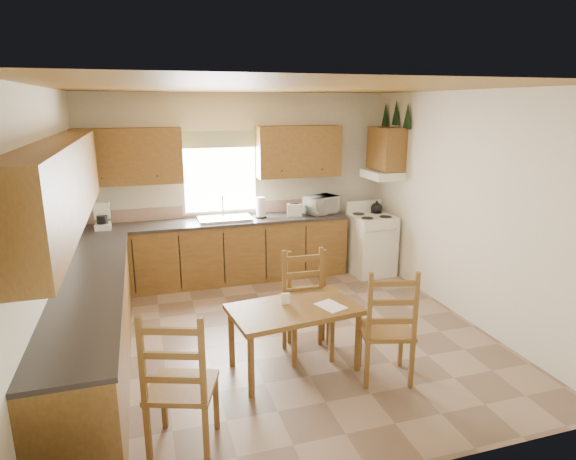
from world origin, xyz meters
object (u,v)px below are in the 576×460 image
object	(u,v)px
microwave	(321,205)
dining_table	(294,338)
chair_far_left	(308,306)
chair_near_left	(181,378)
chair_near_right	(386,323)
stove	(371,245)
chair_far_right	(310,304)

from	to	relation	value
microwave	dining_table	distance (m)	3.02
chair_far_left	chair_near_left	bearing A→B (deg)	-140.94
chair_near_right	chair_near_left	bearing A→B (deg)	27.45
stove	chair_far_right	bearing A→B (deg)	-133.41
stove	chair_far_left	world-z (taller)	chair_far_left
microwave	chair_near_right	distance (m)	3.11
chair_near_left	chair_far_right	bearing A→B (deg)	-122.34
microwave	chair_near_right	size ratio (longest dim) A/B	0.40
dining_table	chair_near_right	xyz separation A→B (m)	(0.78, -0.40, 0.23)
chair_near_left	chair_near_right	world-z (taller)	chair_near_left
stove	chair_near_left	world-z (taller)	chair_near_left
microwave	chair_near_left	distance (m)	4.23
stove	microwave	size ratio (longest dim) A/B	1.98
stove	chair_far_right	xyz separation A→B (m)	(-1.70, -2.00, 0.07)
stove	chair_near_right	size ratio (longest dim) A/B	0.80
chair_near_left	chair_far_right	size ratio (longest dim) A/B	1.11
dining_table	chair_far_right	bearing A→B (deg)	42.36
dining_table	chair_near_left	world-z (taller)	chair_near_left
microwave	chair_far_left	distance (m)	2.70
stove	dining_table	world-z (taller)	stove
chair_near_right	stove	bearing A→B (deg)	-98.47
microwave	chair_near_left	xyz separation A→B (m)	(-2.42, -3.44, -0.48)
chair_near_left	chair_far_left	size ratio (longest dim) A/B	1.05
chair_near_right	chair_far_left	distance (m)	0.83
chair_near_left	chair_far_right	distance (m)	1.80
microwave	chair_far_left	size ratio (longest dim) A/B	0.41
microwave	chair_far_left	world-z (taller)	microwave
dining_table	chair_far_left	distance (m)	0.37
chair_far_left	microwave	bearing A→B (deg)	68.49
dining_table	chair_near_left	xyz separation A→B (m)	(-1.14, -0.81, 0.25)
chair_near_right	dining_table	bearing A→B (deg)	-11.72
stove	chair_far_right	world-z (taller)	chair_far_right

